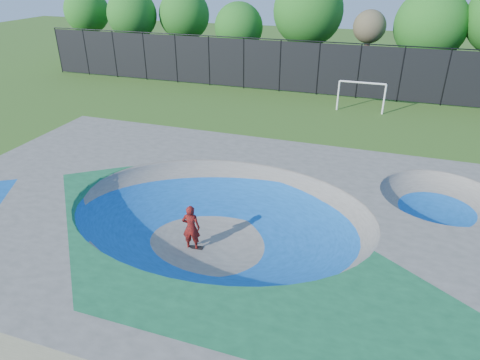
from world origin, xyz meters
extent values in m
plane|color=#315818|center=(0.00, 0.00, 0.00)|extent=(120.00, 120.00, 0.00)
cube|color=gray|center=(0.00, 0.00, 0.75)|extent=(22.00, 14.00, 1.50)
imported|color=red|center=(-0.84, -0.66, 0.88)|extent=(0.71, 0.53, 1.76)
cube|color=black|center=(-0.84, -0.66, 0.03)|extent=(0.81, 0.35, 0.05)
cylinder|color=white|center=(2.02, 17.57, 1.02)|extent=(0.12, 0.12, 2.04)
cylinder|color=white|center=(5.08, 17.57, 1.02)|extent=(0.12, 0.12, 2.04)
cylinder|color=white|center=(3.55, 17.57, 2.04)|extent=(3.06, 0.12, 0.12)
cylinder|color=black|center=(-24.00, 21.00, 2.00)|extent=(0.09, 0.09, 4.00)
cylinder|color=black|center=(-21.00, 21.00, 2.00)|extent=(0.09, 0.09, 4.00)
cylinder|color=black|center=(-18.00, 21.00, 2.00)|extent=(0.09, 0.09, 4.00)
cylinder|color=black|center=(-15.00, 21.00, 2.00)|extent=(0.09, 0.09, 4.00)
cylinder|color=black|center=(-12.00, 21.00, 2.00)|extent=(0.09, 0.09, 4.00)
cylinder|color=black|center=(-9.00, 21.00, 2.00)|extent=(0.09, 0.09, 4.00)
cylinder|color=black|center=(-6.00, 21.00, 2.00)|extent=(0.09, 0.09, 4.00)
cylinder|color=black|center=(-3.00, 21.00, 2.00)|extent=(0.09, 0.09, 4.00)
cylinder|color=black|center=(0.00, 21.00, 2.00)|extent=(0.09, 0.09, 4.00)
cylinder|color=black|center=(3.00, 21.00, 2.00)|extent=(0.09, 0.09, 4.00)
cylinder|color=black|center=(6.00, 21.00, 2.00)|extent=(0.09, 0.09, 4.00)
cylinder|color=black|center=(9.00, 21.00, 2.00)|extent=(0.09, 0.09, 4.00)
cube|color=black|center=(0.00, 21.00, 2.00)|extent=(48.00, 0.03, 3.80)
cylinder|color=black|center=(0.00, 21.00, 4.00)|extent=(48.00, 0.08, 0.08)
cylinder|color=#422C21|center=(-23.57, 25.36, 1.72)|extent=(0.44, 0.44, 3.44)
sphere|color=#1D651A|center=(-23.57, 25.36, 5.04)|extent=(4.27, 4.27, 4.27)
cylinder|color=#422C21|center=(-18.24, 24.87, 1.61)|extent=(0.44, 0.44, 3.22)
sphere|color=#1D651A|center=(-18.24, 24.87, 4.93)|extent=(4.57, 4.57, 4.57)
cylinder|color=#422C21|center=(-13.83, 26.87, 1.55)|extent=(0.44, 0.44, 3.09)
sphere|color=#1D651A|center=(-13.83, 26.87, 4.87)|extent=(4.73, 4.73, 4.73)
cylinder|color=#422C21|center=(-7.88, 25.26, 1.30)|extent=(0.44, 0.44, 2.60)
sphere|color=#1D651A|center=(-7.88, 25.26, 4.19)|extent=(4.24, 4.24, 4.24)
cylinder|color=#422C21|center=(-2.06, 26.57, 1.69)|extent=(0.44, 0.44, 3.37)
sphere|color=#1D651A|center=(-2.06, 26.57, 5.59)|extent=(5.91, 5.91, 5.91)
cylinder|color=#422C21|center=(3.17, 25.32, 1.79)|extent=(0.44, 0.44, 3.58)
sphere|color=brown|center=(3.17, 25.32, 4.68)|extent=(2.60, 2.60, 2.60)
cylinder|color=#422C21|center=(7.76, 26.38, 1.37)|extent=(0.44, 0.44, 2.74)
sphere|color=#1D651A|center=(7.76, 26.38, 4.85)|extent=(5.63, 5.63, 5.63)
camera|label=1|loc=(4.84, -12.11, 9.21)|focal=32.00mm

